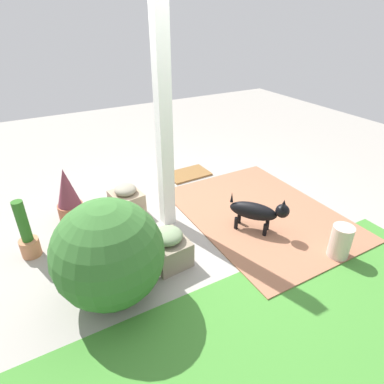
{
  "coord_description": "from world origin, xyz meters",
  "views": [
    {
      "loc": [
        1.69,
        2.97,
        2.39
      ],
      "look_at": [
        -0.01,
        -0.08,
        0.42
      ],
      "focal_mm": 30.35,
      "sensor_mm": 36.0,
      "label": 1
    }
  ],
  "objects": [
    {
      "name": "stone_planter_mid",
      "position": [
        0.59,
        0.49,
        0.19
      ],
      "size": [
        0.41,
        0.47,
        0.42
      ],
      "color": "gray",
      "rests_on": "ground"
    },
    {
      "name": "brick_path",
      "position": [
        -0.88,
        0.24,
        0.01
      ],
      "size": [
        1.8,
        2.4,
        0.02
      ],
      "primitive_type": "cube",
      "color": "#9F674B",
      "rests_on": "ground"
    },
    {
      "name": "round_shrub",
      "position": [
        1.25,
        0.66,
        0.5
      ],
      "size": [
        1.0,
        1.0,
        1.0
      ],
      "primitive_type": "sphere",
      "color": "#356A2D",
      "rests_on": "ground"
    },
    {
      "name": "ceramic_urn",
      "position": [
        -1.07,
        1.32,
        0.2
      ],
      "size": [
        0.23,
        0.23,
        0.4
      ],
      "primitive_type": "cylinder",
      "color": "beige",
      "rests_on": "ground"
    },
    {
      "name": "stone_planter_nearest",
      "position": [
        0.66,
        -0.66,
        0.19
      ],
      "size": [
        0.41,
        0.44,
        0.41
      ],
      "color": "tan",
      "rests_on": "ground"
    },
    {
      "name": "terracotta_pot_spiky",
      "position": [
        1.34,
        -0.82,
        0.35
      ],
      "size": [
        0.32,
        0.32,
        0.74
      ],
      "color": "#A95D41",
      "rests_on": "ground"
    },
    {
      "name": "terracotta_pot_tall",
      "position": [
        1.88,
        -0.35,
        0.25
      ],
      "size": [
        0.21,
        0.21,
        0.69
      ],
      "color": "#B97550",
      "rests_on": "ground"
    },
    {
      "name": "dog",
      "position": [
        -0.58,
        0.5,
        0.28
      ],
      "size": [
        0.54,
        0.63,
        0.49
      ],
      "color": "black",
      "rests_on": "ground"
    },
    {
      "name": "ground_plane",
      "position": [
        0.0,
        0.0,
        0.0
      ],
      "size": [
        12.0,
        12.0,
        0.0
      ],
      "primitive_type": "plane",
      "color": "#9E9991"
    },
    {
      "name": "porch_pillar",
      "position": [
        0.27,
        -0.21,
        1.26
      ],
      "size": [
        0.15,
        0.15,
        2.52
      ],
      "primitive_type": "cube",
      "color": "white",
      "rests_on": "ground"
    },
    {
      "name": "doormat",
      "position": [
        -0.6,
        -1.27,
        0.01
      ],
      "size": [
        0.69,
        0.46,
        0.03
      ],
      "primitive_type": "cube",
      "rotation": [
        0.0,
        0.0,
        0.03
      ],
      "color": "brown",
      "rests_on": "ground"
    },
    {
      "name": "terracotta_pot_broad",
      "position": [
        1.3,
        -0.21,
        0.25
      ],
      "size": [
        0.45,
        0.45,
        0.44
      ],
      "color": "#A54D41",
      "rests_on": "ground"
    }
  ]
}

